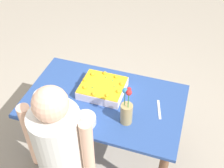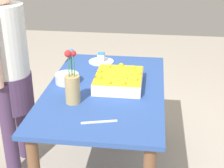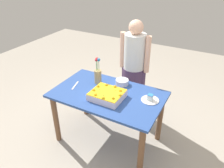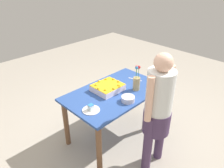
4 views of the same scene
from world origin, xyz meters
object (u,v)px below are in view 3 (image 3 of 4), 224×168
flower_vase (98,75)px  person_standing (134,64)px  fruit_bowl (122,82)px  cake_knife (75,85)px  sheet_cake (107,95)px  serving_plate_with_slice (150,99)px

flower_vase → person_standing: 0.61m
flower_vase → fruit_bowl: (0.30, 0.11, -0.08)m
cake_knife → fruit_bowl: fruit_bowl is taller
flower_vase → person_standing: person_standing is taller
sheet_cake → serving_plate_with_slice: (0.46, 0.20, -0.03)m
cake_knife → flower_vase: bearing=117.2°
sheet_cake → person_standing: person_standing is taller
sheet_cake → cake_knife: size_ratio=1.78×
serving_plate_with_slice → flower_vase: 0.76m
cake_knife → fruit_bowl: bearing=106.1°
fruit_bowl → flower_vase: bearing=-159.2°
flower_vase → person_standing: size_ratio=0.24×
serving_plate_with_slice → cake_knife: bearing=-171.8°
serving_plate_with_slice → person_standing: (-0.47, 0.60, 0.09)m
cake_knife → person_standing: bearing=130.6°
cake_knife → person_standing: size_ratio=0.14×
serving_plate_with_slice → flower_vase: size_ratio=0.59×
sheet_cake → flower_vase: 0.39m
person_standing → flower_vase: bearing=-27.5°
flower_vase → cake_knife: bearing=-137.6°
flower_vase → fruit_bowl: bearing=20.8°
serving_plate_with_slice → cake_knife: size_ratio=0.99×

